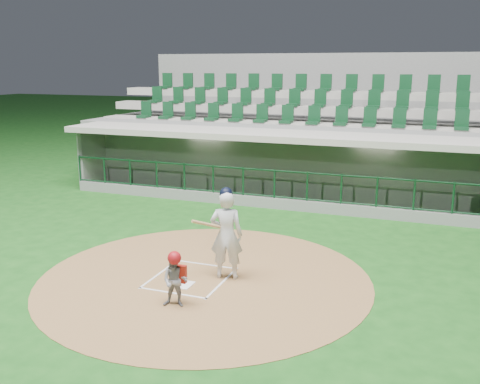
# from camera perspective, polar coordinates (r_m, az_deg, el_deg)

# --- Properties ---
(ground) EXTENTS (120.00, 120.00, 0.00)m
(ground) POSITION_cam_1_polar(r_m,az_deg,el_deg) (12.09, -4.69, -8.67)
(ground) COLOR #154B15
(ground) RESTS_ON ground
(dirt_circle) EXTENTS (7.20, 7.20, 0.01)m
(dirt_circle) POSITION_cam_1_polar(r_m,az_deg,el_deg) (11.80, -3.77, -9.19)
(dirt_circle) COLOR brown
(dirt_circle) RESTS_ON ground
(home_plate) EXTENTS (0.43, 0.43, 0.02)m
(home_plate) POSITION_cam_1_polar(r_m,az_deg,el_deg) (11.50, -6.19, -9.78)
(home_plate) COLOR white
(home_plate) RESTS_ON dirt_circle
(batter_box_chalk) EXTENTS (1.55, 1.80, 0.01)m
(batter_box_chalk) POSITION_cam_1_polar(r_m,az_deg,el_deg) (11.83, -5.32, -9.10)
(batter_box_chalk) COLOR white
(batter_box_chalk) RESTS_ON ground
(dugout_structure) EXTENTS (16.40, 3.70, 3.00)m
(dugout_structure) POSITION_cam_1_polar(r_m,az_deg,el_deg) (18.91, 5.33, 2.45)
(dugout_structure) COLOR slate
(dugout_structure) RESTS_ON ground
(seating_deck) EXTENTS (17.00, 6.72, 5.15)m
(seating_deck) POSITION_cam_1_polar(r_m,az_deg,el_deg) (21.79, 7.53, 5.07)
(seating_deck) COLOR slate
(seating_deck) RESTS_ON ground
(batter) EXTENTS (0.94, 0.95, 2.02)m
(batter) POSITION_cam_1_polar(r_m,az_deg,el_deg) (11.48, -1.47, -4.46)
(batter) COLOR silver
(batter) RESTS_ON dirt_circle
(catcher) EXTENTS (0.56, 0.48, 1.11)m
(catcher) POSITION_cam_1_polar(r_m,az_deg,el_deg) (10.37, -6.93, -9.18)
(catcher) COLOR gray
(catcher) RESTS_ON dirt_circle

